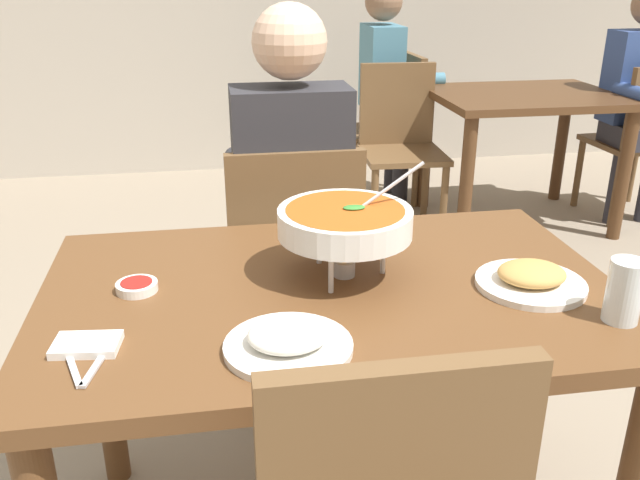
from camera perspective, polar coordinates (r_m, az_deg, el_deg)
dining_table_main at (r=1.54m, az=0.92°, el=-7.76°), size 1.27×0.81×0.75m
chair_diner_main at (r=2.21m, az=-2.31°, el=-1.61°), size 0.44×0.44×0.90m
diner_main at (r=2.16m, az=-2.51°, el=4.47°), size 0.40×0.45×1.31m
curry_bowl at (r=1.49m, az=2.13°, el=1.47°), size 0.33×0.30×0.26m
rice_plate at (r=1.25m, az=-2.71°, el=-8.51°), size 0.24×0.24×0.06m
appetizer_plate at (r=1.55m, az=17.43°, el=-3.14°), size 0.24×0.24×0.06m
sauce_dish at (r=1.52m, az=-15.24°, el=-3.80°), size 0.09×0.09×0.02m
napkin_folded at (r=1.33m, az=-19.14°, el=-8.38°), size 0.13×0.09×0.02m
fork_utensil at (r=1.30m, az=-20.32°, el=-9.68°), size 0.07×0.16×0.01m
spoon_utensil at (r=1.29m, az=-18.11°, el=-9.61°), size 0.05×0.17×0.01m
drink_glass at (r=1.46m, az=24.32°, el=-4.21°), size 0.07×0.07×0.13m
dining_table_far at (r=3.96m, az=16.84°, el=9.92°), size 1.00×0.80×0.75m
chair_bg_middle at (r=4.26m, az=6.25°, el=10.12°), size 0.45×0.45×0.90m
chair_bg_right at (r=3.82m, az=6.76°, el=8.64°), size 0.46×0.46×0.90m
patron_bg_middle at (r=4.23m, az=5.71°, el=13.29°), size 0.45×0.40×1.31m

